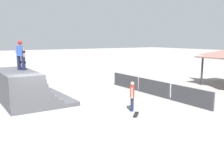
# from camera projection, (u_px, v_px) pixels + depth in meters

# --- Properties ---
(ground_plane) EXTENTS (160.00, 160.00, 0.00)m
(ground_plane) POSITION_uv_depth(u_px,v_px,m) (40.00, 114.00, 13.11)
(ground_plane) COLOR gray
(quarter_pipe_ramp) EXTENTS (5.15, 3.86, 1.99)m
(quarter_pipe_ramp) POSITION_uv_depth(u_px,v_px,m) (24.00, 89.00, 15.28)
(quarter_pipe_ramp) COLOR #4C4C51
(quarter_pipe_ramp) RESTS_ON ground
(skater_on_deck) EXTENTS (0.74, 0.52, 1.78)m
(skater_on_deck) POSITION_uv_depth(u_px,v_px,m) (21.00, 53.00, 15.12)
(skater_on_deck) COLOR #1E2347
(skater_on_deck) RESTS_ON quarter_pipe_ramp
(skateboard_on_deck) EXTENTS (0.79, 0.39, 0.09)m
(skateboard_on_deck) POSITION_uv_depth(u_px,v_px,m) (23.00, 68.00, 15.72)
(skateboard_on_deck) COLOR green
(skateboard_on_deck) RESTS_ON quarter_pipe_ramp
(bystander_walking) EXTENTS (0.55, 0.50, 1.60)m
(bystander_walking) POSITION_uv_depth(u_px,v_px,m) (132.00, 95.00, 13.57)
(bystander_walking) COLOR #1E2347
(bystander_walking) RESTS_ON ground
(skateboard_on_ground) EXTENTS (0.68, 0.71, 0.09)m
(skateboard_on_ground) POSITION_uv_depth(u_px,v_px,m) (136.00, 114.00, 12.83)
(skateboard_on_ground) COLOR blue
(skateboard_on_ground) RESTS_ON ground
(barrier_fence) EXTENTS (9.67, 0.12, 1.05)m
(barrier_fence) POSITION_uv_depth(u_px,v_px,m) (153.00, 88.00, 17.45)
(barrier_fence) COLOR #3D3D42
(barrier_fence) RESTS_ON ground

